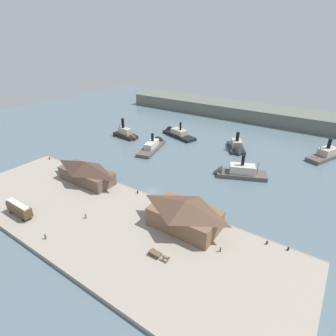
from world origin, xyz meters
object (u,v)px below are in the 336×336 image
object	(u,v)px
ferry_approaching_west	(127,134)
ferry_near_quay	(154,145)
pedestrian_at_waters_edge	(86,216)
mooring_post_west	(267,243)
mooring_post_east	(138,192)
ferry_moored_west	(237,148)
ferry_shed_east_terminal	(185,214)
mooring_post_center_east	(50,158)
ferry_shed_central_terminal	(86,171)
ferry_departing_north	(330,153)
street_tram	(19,208)
horse_cart	(159,255)
pedestrian_by_tram	(220,249)
ferry_outer_harbor	(175,133)
pedestrian_near_west_shed	(45,237)
ferry_moored_east	(235,172)
mooring_post_center_west	(288,249)

from	to	relation	value
ferry_approaching_west	ferry_near_quay	xyz separation A→B (m)	(20.12, -2.80, -0.58)
pedestrian_at_waters_edge	mooring_post_west	bearing A→B (deg)	21.87
mooring_post_east	ferry_moored_west	size ratio (longest dim) A/B	0.05
ferry_shed_east_terminal	mooring_post_center_east	world-z (taller)	ferry_shed_east_terminal
ferry_shed_central_terminal	mooring_post_east	distance (m)	21.15
ferry_departing_north	street_tram	bearing A→B (deg)	-124.36
mooring_post_center_east	ferry_shed_east_terminal	bearing A→B (deg)	-4.72
horse_cart	pedestrian_by_tram	bearing A→B (deg)	41.69
pedestrian_at_waters_edge	ferry_outer_harbor	bearing A→B (deg)	103.97
ferry_shed_central_terminal	ferry_moored_west	distance (m)	69.24
pedestrian_near_west_shed	ferry_moored_east	xyz separation A→B (m)	(26.84, 63.31, -0.37)
pedestrian_near_west_shed	ferry_moored_east	world-z (taller)	ferry_moored_east
street_tram	mooring_post_center_east	world-z (taller)	street_tram
street_tram	ferry_moored_west	distance (m)	91.82
ferry_shed_east_terminal	ferry_moored_east	world-z (taller)	ferry_shed_east_terminal
ferry_shed_central_terminal	mooring_post_center_west	distance (m)	68.56
ferry_moored_west	ferry_moored_east	distance (m)	25.73
ferry_shed_central_terminal	pedestrian_by_tram	size ratio (longest dim) A/B	13.88
pedestrian_at_waters_edge	mooring_post_east	xyz separation A→B (m)	(3.53, 18.96, -0.33)
pedestrian_at_waters_edge	mooring_post_west	xyz separation A→B (m)	(46.43, 18.64, -0.33)
pedestrian_near_west_shed	mooring_post_west	world-z (taller)	pedestrian_near_west_shed
pedestrian_by_tram	mooring_post_center_east	bearing A→B (deg)	173.58
horse_cart	ferry_moored_east	size ratio (longest dim) A/B	0.28
horse_cart	ferry_near_quay	bearing A→B (deg)	127.72
ferry_moored_west	ferry_moored_east	size ratio (longest dim) A/B	0.81
ferry_shed_central_terminal	ferry_moored_west	world-z (taller)	ferry_shed_central_terminal
ferry_shed_east_terminal	mooring_post_center_east	distance (m)	71.16
ferry_shed_central_terminal	mooring_post_center_east	bearing A→B (deg)	172.54
pedestrian_by_tram	ferry_approaching_west	xyz separation A→B (m)	(-76.28, 50.80, -0.07)
horse_cart	pedestrian_at_waters_edge	distance (m)	26.47
pedestrian_at_waters_edge	mooring_post_center_east	world-z (taller)	pedestrian_at_waters_edge
ferry_moored_west	ferry_moored_east	world-z (taller)	ferry_moored_east
street_tram	mooring_post_west	world-z (taller)	street_tram
pedestrian_at_waters_edge	mooring_post_east	bearing A→B (deg)	79.46
ferry_outer_harbor	ferry_near_quay	distance (m)	20.65
ferry_moored_west	ferry_shed_east_terminal	bearing A→B (deg)	-81.76
ferry_departing_north	mooring_post_east	bearing A→B (deg)	-123.92
horse_cart	ferry_shed_central_terminal	bearing A→B (deg)	160.16
ferry_shed_central_terminal	ferry_moored_east	world-z (taller)	ferry_shed_central_terminal
pedestrian_at_waters_edge	ferry_shed_central_terminal	bearing A→B (deg)	138.21
ferry_approaching_west	ferry_departing_north	world-z (taller)	ferry_approaching_west
ferry_shed_central_terminal	pedestrian_near_west_shed	bearing A→B (deg)	-60.44
ferry_shed_east_terminal	horse_cart	size ratio (longest dim) A/B	3.19
ferry_shed_central_terminal	street_tram	size ratio (longest dim) A/B	2.23
ferry_moored_east	ferry_near_quay	xyz separation A→B (m)	(-43.57, 5.99, -0.33)
mooring_post_center_west	mooring_post_west	world-z (taller)	same
ferry_near_quay	ferry_moored_east	bearing A→B (deg)	-7.83
ferry_shed_central_terminal	ferry_outer_harbor	world-z (taller)	ferry_shed_central_terminal
pedestrian_near_west_shed	mooring_post_center_west	size ratio (longest dim) A/B	1.84
pedestrian_at_waters_edge	ferry_near_quay	distance (m)	60.42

